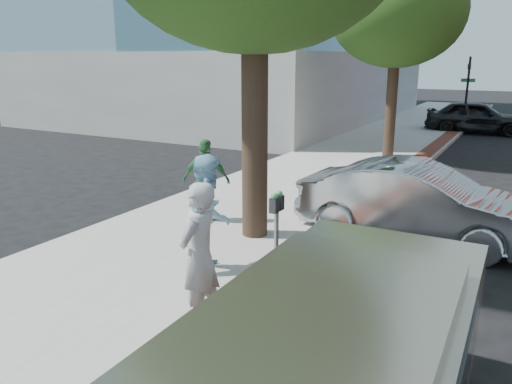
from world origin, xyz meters
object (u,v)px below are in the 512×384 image
Objects in this scene: parking_meter at (277,217)px; person_gray at (199,255)px; person_officer at (209,213)px; bg_car at (477,117)px; person_green at (207,180)px; sedan_silver at (418,203)px.

person_gray is (-0.22, -1.85, -0.05)m from parking_meter.
person_officer reaches higher than person_gray.
parking_meter is 0.30× the size of bg_car.
person_green is at bearing 144.27° from parking_meter.
person_gray is 22.65m from bg_car.
person_green reaches higher than bg_car.
person_officer is 0.41× the size of sedan_silver.
person_officer is 0.41× the size of bg_car.
sedan_silver is (1.79, 5.22, -0.35)m from person_gray.
person_officer is 2.74m from person_green.
person_green is 19.14m from bg_car.
person_gray is 0.99× the size of person_officer.
person_green is 0.38× the size of bg_car.
person_officer is at bearing 169.54° from bg_car.
parking_meter is at bearing -99.47° from person_officer.
person_green reaches higher than parking_meter.
person_green is at bearing -150.23° from person_gray.
parking_meter is 0.74× the size of person_gray.
sedan_silver is (1.56, 3.37, -0.40)m from parking_meter.
person_gray is 4.58m from person_green.
bg_car is at bearing -27.19° from person_officer.
sedan_silver is at bearing -58.53° from person_officer.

